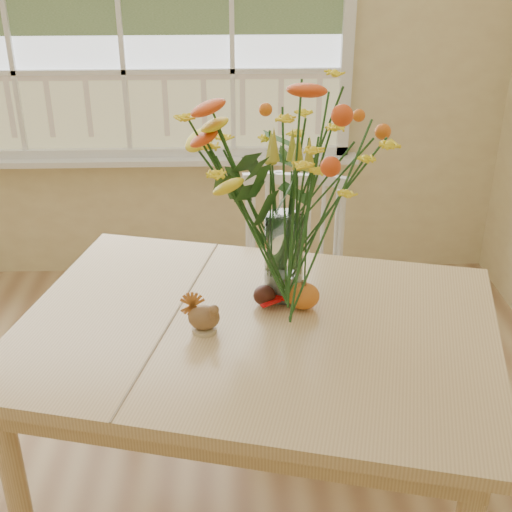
{
  "coord_description": "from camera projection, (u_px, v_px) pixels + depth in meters",
  "views": [
    {
      "loc": [
        0.54,
        -1.31,
        1.88
      ],
      "look_at": [
        0.6,
        0.46,
        0.98
      ],
      "focal_mm": 48.0,
      "sensor_mm": 36.0,
      "label": 1
    }
  ],
  "objects": [
    {
      "name": "dining_table",
      "position": [
        256.0,
        349.0,
        2.1
      ],
      "size": [
        1.63,
        1.34,
        0.76
      ],
      "rotation": [
        0.0,
        0.0,
        -0.25
      ],
      "color": "tan",
      "rests_on": "floor"
    },
    {
      "name": "dark_gourd",
      "position": [
        264.0,
        296.0,
        2.15
      ],
      "size": [
        0.12,
        0.07,
        0.06
      ],
      "color": "#38160F",
      "rests_on": "dining_table"
    },
    {
      "name": "windsor_chair",
      "position": [
        292.0,
        277.0,
        2.85
      ],
      "size": [
        0.48,
        0.46,
        0.91
      ],
      "rotation": [
        0.0,
        0.0,
        -0.15
      ],
      "color": "white",
      "rests_on": "floor"
    },
    {
      "name": "pumpkin",
      "position": [
        303.0,
        297.0,
        2.13
      ],
      "size": [
        0.1,
        0.1,
        0.08
      ],
      "primitive_type": "ellipsoid",
      "color": "#D15F18",
      "rests_on": "dining_table"
    },
    {
      "name": "wall_back",
      "position": [
        121.0,
        29.0,
        3.39
      ],
      "size": [
        4.0,
        0.02,
        2.7
      ],
      "primitive_type": "cube",
      "color": "#D8C18A",
      "rests_on": "floor"
    },
    {
      "name": "turkey_figurine",
      "position": [
        204.0,
        318.0,
        2.0
      ],
      "size": [
        0.1,
        0.07,
        0.12
      ],
      "rotation": [
        0.0,
        0.0,
        -0.04
      ],
      "color": "#CCB78C",
      "rests_on": "dining_table"
    },
    {
      "name": "flower_vase",
      "position": [
        286.0,
        174.0,
        2.03
      ],
      "size": [
        0.58,
        0.58,
        0.69
      ],
      "color": "white",
      "rests_on": "dining_table"
    }
  ]
}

